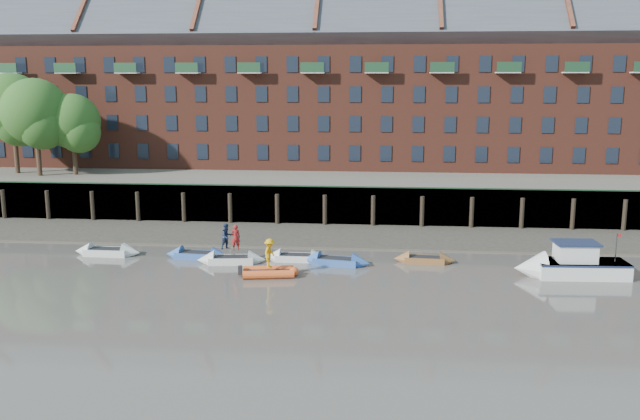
# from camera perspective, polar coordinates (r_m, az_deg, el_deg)

# --- Properties ---
(ground) EXTENTS (220.00, 220.00, 0.00)m
(ground) POSITION_cam_1_polar(r_m,az_deg,el_deg) (35.85, -5.85, -8.59)
(ground) COLOR #58524B
(ground) RESTS_ON ground
(foreshore) EXTENTS (110.00, 8.00, 0.50)m
(foreshore) POSITION_cam_1_polar(r_m,az_deg,el_deg) (52.94, -2.10, -2.13)
(foreshore) COLOR #3D382F
(foreshore) RESTS_ON ground
(mud_band) EXTENTS (110.00, 1.60, 0.10)m
(mud_band) POSITION_cam_1_polar(r_m,az_deg,el_deg) (49.66, -2.61, -3.01)
(mud_band) COLOR #4C4336
(mud_band) RESTS_ON ground
(river_wall) EXTENTS (110.00, 1.23, 3.30)m
(river_wall) POSITION_cam_1_polar(r_m,az_deg,el_deg) (56.87, -1.54, 0.42)
(river_wall) COLOR #2D2A26
(river_wall) RESTS_ON ground
(bank_terrace) EXTENTS (110.00, 28.00, 3.20)m
(bank_terrace) POSITION_cam_1_polar(r_m,az_deg,el_deg) (70.23, -0.21, 2.43)
(bank_terrace) COLOR #5E594D
(bank_terrace) RESTS_ON ground
(apartment_terrace) EXTENTS (80.60, 15.56, 20.98)m
(apartment_terrace) POSITION_cam_1_polar(r_m,az_deg,el_deg) (70.46, -0.14, 11.62)
(apartment_terrace) COLOR brown
(apartment_terrace) RESTS_ON bank_terrace
(tree_cluster) EXTENTS (11.76, 7.74, 9.40)m
(tree_cluster) POSITION_cam_1_polar(r_m,az_deg,el_deg) (68.66, -22.98, 7.60)
(tree_cluster) COLOR #3A281C
(tree_cluster) RESTS_ON bank_terrace
(rowboat_1) EXTENTS (4.68, 1.45, 1.35)m
(rowboat_1) POSITION_cam_1_polar(r_m,az_deg,el_deg) (49.16, -17.47, -3.37)
(rowboat_1) COLOR silver
(rowboat_1) RESTS_ON ground
(rowboat_2) EXTENTS (4.54, 1.66, 1.29)m
(rowboat_2) POSITION_cam_1_polar(r_m,az_deg,el_deg) (46.78, -10.29, -3.76)
(rowboat_2) COLOR #3359A4
(rowboat_2) RESTS_ON ground
(rowboat_3) EXTENTS (4.65, 1.84, 1.31)m
(rowboat_3) POSITION_cam_1_polar(r_m,az_deg,el_deg) (45.23, -7.47, -4.18)
(rowboat_3) COLOR silver
(rowboat_3) RESTS_ON ground
(rowboat_4) EXTENTS (4.22, 1.26, 1.22)m
(rowboat_4) POSITION_cam_1_polar(r_m,az_deg,el_deg) (45.52, -2.04, -4.02)
(rowboat_4) COLOR silver
(rowboat_4) RESTS_ON ground
(rowboat_5) EXTENTS (4.70, 2.07, 1.32)m
(rowboat_5) POSITION_cam_1_polar(r_m,az_deg,el_deg) (44.51, 1.36, -4.34)
(rowboat_5) COLOR #3359A4
(rowboat_5) RESTS_ON ground
(rowboat_6) EXTENTS (4.12, 1.44, 1.18)m
(rowboat_6) POSITION_cam_1_polar(r_m,az_deg,el_deg) (45.53, 8.79, -4.15)
(rowboat_6) COLOR brown
(rowboat_6) RESTS_ON ground
(rib_tender) EXTENTS (3.52, 2.11, 0.60)m
(rib_tender) POSITION_cam_1_polar(r_m,az_deg,el_deg) (42.08, -4.16, -5.23)
(rib_tender) COLOR #E55622
(rib_tender) RESTS_ON ground
(motor_launch) EXTENTS (6.91, 2.54, 2.81)m
(motor_launch) POSITION_cam_1_polar(r_m,az_deg,el_deg) (44.37, 19.78, -4.39)
(motor_launch) COLOR silver
(motor_launch) RESTS_ON ground
(person_rower_a) EXTENTS (0.74, 0.61, 1.72)m
(person_rower_a) POSITION_cam_1_polar(r_m,az_deg,el_deg) (44.87, -7.13, -2.30)
(person_rower_a) COLOR maroon
(person_rower_a) RESTS_ON rowboat_3
(person_rower_b) EXTENTS (1.04, 1.06, 1.72)m
(person_rower_b) POSITION_cam_1_polar(r_m,az_deg,el_deg) (45.23, -7.86, -2.22)
(person_rower_b) COLOR #19233F
(person_rower_b) RESTS_ON rowboat_3
(person_rib_crew) EXTENTS (0.89, 1.29, 1.83)m
(person_rib_crew) POSITION_cam_1_polar(r_m,az_deg,el_deg) (41.68, -4.26, -3.66)
(person_rib_crew) COLOR orange
(person_rib_crew) RESTS_ON rib_tender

